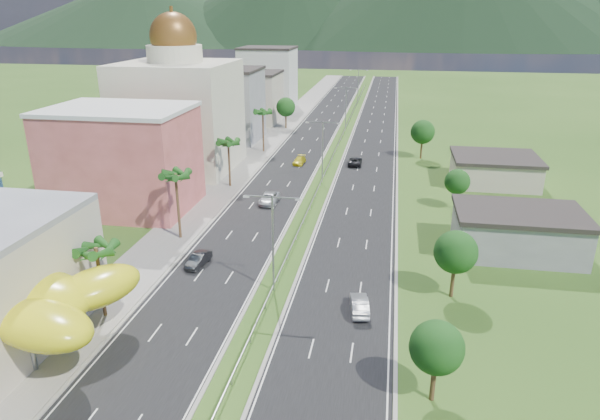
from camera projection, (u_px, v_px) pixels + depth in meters
The scene contains 32 objects.
ground at pixel (250, 343), 49.20m from camera, with size 500.00×500.00×0.00m, color #2D5119.
road_left at pixel (313, 134), 133.52m from camera, with size 11.00×260.00×0.04m, color black.
road_right at pixel (374, 136), 131.13m from camera, with size 11.00×260.00×0.04m, color black.
sidewalk_left at pixel (276, 132), 135.02m from camera, with size 7.00×260.00×0.12m, color gray.
median_guardrail at pixel (335, 150), 115.48m from camera, with size 0.10×216.06×0.76m.
streetlight_median_b at pixel (273, 234), 56.08m from camera, with size 6.04×0.25×11.00m.
streetlight_median_c at pixel (323, 145), 93.03m from camera, with size 6.04×0.25×11.00m.
streetlight_median_d at pixel (346, 104), 134.60m from camera, with size 6.04×0.25×11.00m.
streetlight_median_e at pixel (358, 82), 176.17m from camera, with size 6.04×0.25×11.00m.
lime_canopy at pixel (17, 298), 46.95m from camera, with size 18.00×15.00×7.40m.
pink_shophouse at pixel (123, 161), 80.61m from camera, with size 20.00×15.00×15.00m, color #B5524A.
domed_building at pixel (179, 109), 100.52m from camera, with size 20.00×20.00×28.70m.
midrise_grey at pixel (225, 106), 124.62m from camera, with size 16.00×15.00×16.00m, color gray.
midrise_beige at pixel (249, 98), 145.46m from camera, with size 16.00×15.00×13.00m, color #BDAF9C.
midrise_white at pixel (268, 79), 165.84m from camera, with size 16.00×15.00×18.00m, color silver.
shed_near at pixel (517, 234), 66.95m from camera, with size 15.00×10.00×5.00m, color gray.
shed_far at pixel (494, 171), 94.45m from camera, with size 14.00×12.00×4.40m, color #BDAF9C.
palm_tree_b at pixel (96, 252), 51.06m from camera, with size 3.60×3.60×8.10m.
palm_tree_c at pixel (176, 178), 69.03m from camera, with size 3.60×3.60×9.60m.
palm_tree_d at pixel (228, 144), 90.61m from camera, with size 3.60×3.60×8.60m.
palm_tree_e at pixel (263, 114), 113.44m from camera, with size 3.60×3.60×9.40m.
leafy_tree_lfar at pixel (286, 107), 137.48m from camera, with size 4.90×4.90×8.05m.
leafy_tree_ra at pixel (437, 348), 40.36m from camera, with size 4.20×4.20×6.90m.
leafy_tree_rb at pixel (456, 252), 55.45m from camera, with size 4.55×4.55×7.47m.
leafy_tree_rc at pixel (457, 182), 81.11m from camera, with size 3.85×3.85×6.33m.
leafy_tree_rd at pixel (423, 132), 109.04m from camera, with size 4.90×4.90×8.05m.
mountain_ridge at pixel (454, 48), 455.29m from camera, with size 860.00×140.00×90.00m, color black, non-canonical shape.
car_dark_left at pixel (198, 260), 63.88m from camera, with size 1.57×4.51×1.49m, color black.
car_silver_mid_left at pixel (269, 198), 84.72m from camera, with size 2.59×5.61×1.56m, color #A9ACB1.
car_yellow_far_left at pixel (299, 161), 106.66m from camera, with size 1.95×4.78×1.39m, color gold.
car_silver_right at pixel (360, 305), 53.93m from camera, with size 1.70×4.86×1.60m, color #9C9DA3.
car_dark_far_right at pixel (355, 161), 105.96m from camera, with size 2.52×5.46×1.52m, color black.
Camera 1 is at (11.63, -40.47, 28.60)m, focal length 32.00 mm.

